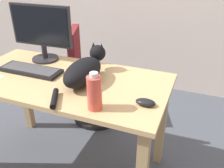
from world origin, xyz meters
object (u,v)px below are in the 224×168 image
office_chair (91,83)px  keyboard (31,70)px  water_bottle (94,92)px  cat (85,70)px  computer_mouse (146,102)px  monitor (42,31)px

office_chair → keyboard: (-0.14, -0.63, 0.38)m
office_chair → keyboard: 0.75m
keyboard → water_bottle: water_bottle is taller
cat → computer_mouse: bearing=-17.3°
keyboard → water_bottle: (0.61, -0.25, 0.08)m
computer_mouse → water_bottle: water_bottle is taller
office_chair → water_bottle: bearing=-62.3°
monitor → computer_mouse: monitor is taller
computer_mouse → monitor: bearing=158.5°
keyboard → computer_mouse: (0.85, -0.12, 0.00)m
monitor → cat: 0.52m
computer_mouse → keyboard: bearing=171.6°
office_chair → cat: cat is taller
keyboard → monitor: bearing=99.0°
monitor → computer_mouse: 0.97m
office_chair → computer_mouse: size_ratio=8.26×
office_chair → computer_mouse: (0.71, -0.76, 0.39)m
office_chair → monitor: monitor is taller
computer_mouse → cat: bearing=162.7°
office_chair → monitor: size_ratio=1.89×
monitor → keyboard: 0.31m
monitor → water_bottle: bearing=-36.5°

